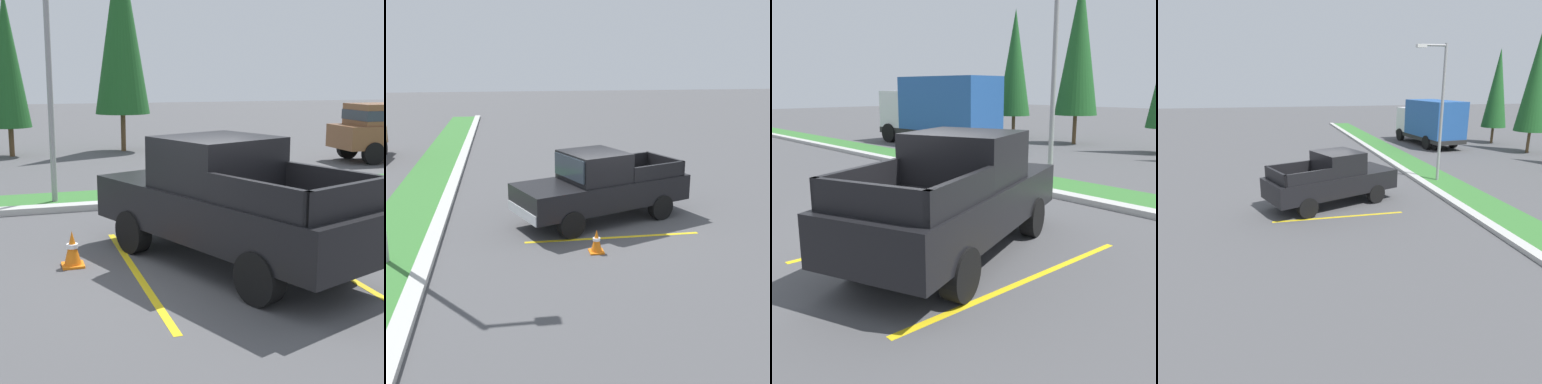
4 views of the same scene
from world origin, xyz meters
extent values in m
plane|color=#4C4C4F|center=(0.00, 0.00, 0.00)|extent=(120.00, 120.00, 0.00)
cube|color=yellow|center=(-0.83, 0.21, 0.00)|extent=(0.12, 4.80, 0.01)
cube|color=yellow|center=(2.27, 0.21, 0.00)|extent=(0.12, 4.80, 0.01)
cube|color=#B2B2AD|center=(0.00, 5.00, 0.07)|extent=(56.00, 0.40, 0.15)
cube|color=#387533|center=(0.00, 6.10, 0.03)|extent=(56.00, 1.80, 0.06)
cylinder|color=black|center=(-0.64, 1.34, 0.38)|extent=(0.54, 0.81, 0.76)
cylinder|color=black|center=(0.94, 1.96, 0.38)|extent=(0.54, 0.81, 0.76)
cylinder|color=black|center=(0.50, -1.55, 0.38)|extent=(0.54, 0.81, 0.76)
cylinder|color=black|center=(2.08, -0.92, 0.38)|extent=(0.54, 0.81, 0.76)
cube|color=black|center=(0.72, 0.21, 0.88)|extent=(3.69, 5.53, 0.76)
cube|color=black|center=(0.61, 0.49, 1.68)|extent=(2.23, 2.14, 0.84)
cube|color=#2D3842|center=(0.31, 1.25, 1.73)|extent=(1.53, 0.65, 0.63)
cube|color=black|center=(0.47, -1.45, 1.48)|extent=(0.79, 1.80, 0.44)
cube|color=black|center=(2.05, -0.83, 1.48)|extent=(0.79, 1.80, 0.44)
cube|color=black|center=(1.59, -1.98, 1.48)|extent=(1.71, 0.76, 0.44)
cube|color=silver|center=(-0.22, 2.58, 0.64)|extent=(1.74, 0.81, 0.28)
cylinder|color=black|center=(-14.42, 8.59, 0.50)|extent=(1.03, 0.40, 1.00)
cylinder|color=black|center=(-14.64, 10.78, 0.50)|extent=(1.03, 0.40, 1.00)
cylinder|color=black|center=(-10.04, 9.04, 0.50)|extent=(1.03, 0.40, 1.00)
cylinder|color=black|center=(-10.27, 11.23, 0.50)|extent=(1.03, 0.40, 1.00)
cube|color=#262626|center=(-11.94, 9.95, 0.65)|extent=(7.00, 2.98, 0.30)
cube|color=silver|center=(-14.48, 9.69, 1.75)|extent=(1.82, 2.45, 1.90)
cube|color=#2D3842|center=(-15.30, 9.61, 2.00)|extent=(0.27, 2.10, 0.90)
cube|color=#235199|center=(-11.15, 10.03, 2.10)|extent=(5.22, 2.89, 2.60)
cylinder|color=gray|center=(-1.66, 5.90, 3.19)|extent=(0.14, 0.14, 6.38)
cylinder|color=brown|center=(-11.54, 15.27, 0.65)|extent=(0.20, 0.20, 1.29)
cone|color=#1E5623|center=(-11.54, 15.27, 4.23)|extent=(1.86, 1.86, 5.88)
cylinder|color=brown|center=(-7.34, 15.34, 0.75)|extent=(0.20, 0.20, 1.50)
cone|color=#1E5623|center=(-7.34, 15.34, 4.90)|extent=(2.16, 2.16, 6.81)
cube|color=orange|center=(-1.75, 0.86, 0.02)|extent=(0.36, 0.36, 0.04)
cone|color=orange|center=(-1.75, 0.86, 0.32)|extent=(0.28, 0.28, 0.56)
cylinder|color=white|center=(-1.75, 0.86, 0.35)|extent=(0.19, 0.19, 0.07)
camera|label=1|loc=(-2.61, -8.46, 3.07)|focal=54.52mm
camera|label=2|loc=(-12.72, 3.07, 4.68)|focal=44.93mm
camera|label=3|loc=(6.33, -4.67, 2.82)|focal=42.14mm
camera|label=4|loc=(14.47, -2.08, 4.72)|focal=34.04mm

